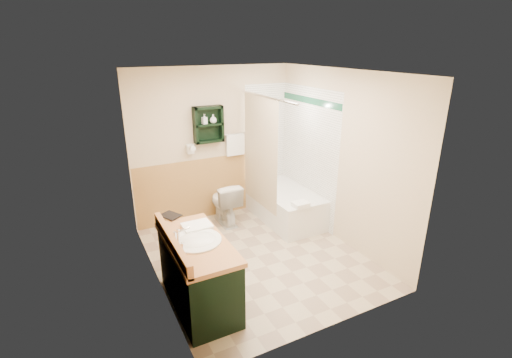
% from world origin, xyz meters
% --- Properties ---
extents(floor, '(3.00, 3.00, 0.00)m').
position_xyz_m(floor, '(0.00, 0.00, 0.00)').
color(floor, '#BFAD8B').
rests_on(floor, ground).
extents(back_wall, '(2.60, 0.04, 2.40)m').
position_xyz_m(back_wall, '(0.00, 1.52, 1.20)').
color(back_wall, beige).
rests_on(back_wall, ground).
extents(left_wall, '(0.04, 3.00, 2.40)m').
position_xyz_m(left_wall, '(-1.32, 0.00, 1.20)').
color(left_wall, beige).
rests_on(left_wall, ground).
extents(right_wall, '(0.04, 3.00, 2.40)m').
position_xyz_m(right_wall, '(1.32, 0.00, 1.20)').
color(right_wall, beige).
rests_on(right_wall, ground).
extents(ceiling, '(2.60, 3.00, 0.04)m').
position_xyz_m(ceiling, '(0.00, 0.00, 2.42)').
color(ceiling, white).
rests_on(ceiling, back_wall).
extents(wainscot_left, '(2.98, 2.98, 1.00)m').
position_xyz_m(wainscot_left, '(-1.29, 0.00, 0.50)').
color(wainscot_left, tan).
rests_on(wainscot_left, left_wall).
extents(wainscot_back, '(2.58, 2.58, 1.00)m').
position_xyz_m(wainscot_back, '(0.00, 1.49, 0.50)').
color(wainscot_back, tan).
rests_on(wainscot_back, back_wall).
extents(mirror_frame, '(1.30, 1.30, 1.00)m').
position_xyz_m(mirror_frame, '(-1.27, -0.55, 1.50)').
color(mirror_frame, '#9B6832').
rests_on(mirror_frame, left_wall).
extents(mirror_glass, '(1.20, 1.20, 0.90)m').
position_xyz_m(mirror_glass, '(-1.27, -0.55, 1.50)').
color(mirror_glass, white).
rests_on(mirror_glass, left_wall).
extents(tile_right, '(1.50, 1.50, 2.10)m').
position_xyz_m(tile_right, '(1.28, 0.75, 1.05)').
color(tile_right, white).
rests_on(tile_right, right_wall).
extents(tile_back, '(0.95, 0.95, 2.10)m').
position_xyz_m(tile_back, '(1.03, 1.48, 1.05)').
color(tile_back, white).
rests_on(tile_back, back_wall).
extents(tile_accent, '(1.50, 1.50, 0.10)m').
position_xyz_m(tile_accent, '(1.27, 0.75, 1.90)').
color(tile_accent, '#164D33').
rests_on(tile_accent, right_wall).
extents(wall_shelf, '(0.45, 0.15, 0.55)m').
position_xyz_m(wall_shelf, '(-0.10, 1.41, 1.55)').
color(wall_shelf, black).
rests_on(wall_shelf, back_wall).
extents(hair_dryer, '(0.10, 0.24, 0.18)m').
position_xyz_m(hair_dryer, '(-0.40, 1.43, 1.20)').
color(hair_dryer, white).
rests_on(hair_dryer, back_wall).
extents(towel_bar, '(0.40, 0.06, 0.40)m').
position_xyz_m(towel_bar, '(0.35, 1.45, 1.35)').
color(towel_bar, white).
rests_on(towel_bar, back_wall).
extents(curtain_rod, '(0.03, 1.60, 0.03)m').
position_xyz_m(curtain_rod, '(0.53, 0.75, 2.00)').
color(curtain_rod, silver).
rests_on(curtain_rod, back_wall).
extents(shower_curtain, '(1.05, 1.05, 1.70)m').
position_xyz_m(shower_curtain, '(0.53, 0.92, 1.15)').
color(shower_curtain, beige).
rests_on(shower_curtain, curtain_rod).
extents(vanity, '(0.59, 1.22, 0.78)m').
position_xyz_m(vanity, '(-0.99, -0.56, 0.39)').
color(vanity, black).
rests_on(vanity, ground).
extents(bathtub, '(0.75, 1.50, 0.50)m').
position_xyz_m(bathtub, '(0.93, 0.86, 0.25)').
color(bathtub, white).
rests_on(bathtub, ground).
extents(toilet, '(0.40, 0.69, 0.67)m').
position_xyz_m(toilet, '(0.02, 1.15, 0.34)').
color(toilet, white).
rests_on(toilet, ground).
extents(counter_towel, '(0.31, 0.24, 0.04)m').
position_xyz_m(counter_towel, '(-0.89, -0.28, 0.80)').
color(counter_towel, white).
rests_on(counter_towel, vanity).
extents(vanity_book, '(0.16, 0.10, 0.24)m').
position_xyz_m(vanity_book, '(-1.16, 0.09, 0.89)').
color(vanity_book, black).
rests_on(vanity_book, vanity).
extents(tub_towel, '(0.22, 0.18, 0.07)m').
position_xyz_m(tub_towel, '(0.79, 0.18, 0.53)').
color(tub_towel, white).
rests_on(tub_towel, bathtub).
extents(soap_bottle_a, '(0.10, 0.16, 0.07)m').
position_xyz_m(soap_bottle_a, '(-0.16, 1.40, 1.60)').
color(soap_bottle_a, white).
rests_on(soap_bottle_a, wall_shelf).
extents(soap_bottle_b, '(0.14, 0.16, 0.10)m').
position_xyz_m(soap_bottle_b, '(-0.02, 1.40, 1.62)').
color(soap_bottle_b, white).
rests_on(soap_bottle_b, wall_shelf).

